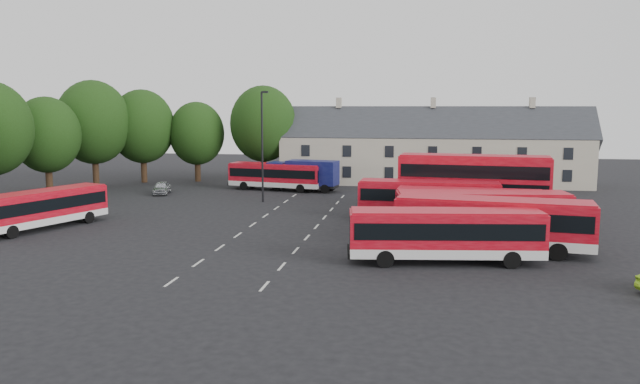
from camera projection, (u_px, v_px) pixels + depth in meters
The scene contains 16 objects.
ground at pixel (246, 230), 46.19m from camera, with size 140.00×140.00×0.00m, color black.
lane_markings at pixel (284, 226), 47.74m from camera, with size 5.15×33.80×0.01m.
treeline at pixel (109, 128), 67.49m from camera, with size 29.92×32.59×12.01m.
terrace_houses at pixel (432, 151), 72.76m from camera, with size 35.70×7.13×10.06m.
bus_row_a at pixel (446, 231), 36.12m from camera, with size 11.35×3.97×3.14m.
bus_row_b at pixel (493, 220), 38.90m from camera, with size 12.24×4.36×3.39m.
bus_row_c at pixel (482, 211), 42.69m from camera, with size 11.85×4.08×3.28m.
bus_row_d at pixel (469, 205), 46.08m from camera, with size 10.78×3.12×3.01m.
bus_row_e at pixel (429, 196), 49.96m from camera, with size 11.24×3.05×3.15m.
bus_dd_south at pixel (473, 181), 52.12m from camera, with size 12.53×4.10×5.04m.
bus_dd_north at pixel (471, 179), 55.19m from camera, with size 11.57×4.15×4.64m.
bus_west at pixel (42, 206), 46.20m from camera, with size 5.71×10.41×2.89m.
bus_north at pixel (276, 174), 67.45m from camera, with size 10.58×4.22×2.92m.
box_truck at pixel (304, 174), 66.87m from camera, with size 7.84×3.60×3.31m.
silver_car at pixel (162, 188), 64.71m from camera, with size 1.54×3.83×1.30m, color #ACAFB4.
lamppost at pixel (262, 143), 58.76m from camera, with size 0.72×0.28×10.47m.
Camera 1 is at (12.73, -43.89, 9.12)m, focal length 35.00 mm.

